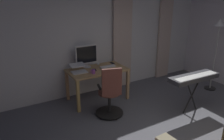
{
  "coord_description": "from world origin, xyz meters",
  "views": [
    {
      "loc": [
        2.62,
        1.8,
        2.36
      ],
      "look_at": [
        0.5,
        -1.84,
        0.89
      ],
      "focal_mm": 36.1,
      "sensor_mm": 36.0,
      "label": 1
    }
  ],
  "objects_px": {
    "cell_phone_by_monitor": "(95,70)",
    "piano_keyboard": "(194,78)",
    "desk": "(97,73)",
    "computer_keyboard": "(108,67)",
    "office_chair": "(110,95)",
    "cell_phone_face_up": "(112,63)",
    "computer_monitor": "(87,55)",
    "computer_mouse": "(98,64)",
    "laptop": "(79,69)",
    "mug_tea": "(93,72)",
    "floor_lamp": "(218,35)"
  },
  "relations": [
    {
      "from": "computer_monitor",
      "to": "computer_keyboard",
      "type": "xyz_separation_m",
      "value": [
        -0.4,
        0.24,
        -0.27
      ]
    },
    {
      "from": "laptop",
      "to": "piano_keyboard",
      "type": "distance_m",
      "value": 2.37
    },
    {
      "from": "laptop",
      "to": "floor_lamp",
      "type": "bearing_deg",
      "value": 165.87
    },
    {
      "from": "computer_keyboard",
      "to": "laptop",
      "type": "bearing_deg",
      "value": -2.77
    },
    {
      "from": "office_chair",
      "to": "piano_keyboard",
      "type": "height_order",
      "value": "office_chair"
    },
    {
      "from": "computer_monitor",
      "to": "floor_lamp",
      "type": "relative_size",
      "value": 0.29
    },
    {
      "from": "office_chair",
      "to": "cell_phone_face_up",
      "type": "relative_size",
      "value": 7.26
    },
    {
      "from": "cell_phone_by_monitor",
      "to": "mug_tea",
      "type": "xyz_separation_m",
      "value": [
        0.12,
        0.19,
        0.04
      ]
    },
    {
      "from": "laptop",
      "to": "desk",
      "type": "bearing_deg",
      "value": 176.96
    },
    {
      "from": "desk",
      "to": "cell_phone_by_monitor",
      "type": "relative_size",
      "value": 8.95
    },
    {
      "from": "computer_monitor",
      "to": "cell_phone_face_up",
      "type": "xyz_separation_m",
      "value": [
        -0.64,
        0.04,
        -0.27
      ]
    },
    {
      "from": "office_chair",
      "to": "computer_monitor",
      "type": "bearing_deg",
      "value": 106.72
    },
    {
      "from": "computer_keyboard",
      "to": "laptop",
      "type": "distance_m",
      "value": 0.69
    },
    {
      "from": "laptop",
      "to": "floor_lamp",
      "type": "xyz_separation_m",
      "value": [
        -3.18,
        0.96,
        0.59
      ]
    },
    {
      "from": "laptop",
      "to": "piano_keyboard",
      "type": "height_order",
      "value": "laptop"
    },
    {
      "from": "desk",
      "to": "computer_keyboard",
      "type": "height_order",
      "value": "computer_keyboard"
    },
    {
      "from": "cell_phone_face_up",
      "to": "laptop",
      "type": "bearing_deg",
      "value": 12.2
    },
    {
      "from": "mug_tea",
      "to": "floor_lamp",
      "type": "xyz_separation_m",
      "value": [
        -2.96,
        0.7,
        0.6
      ]
    },
    {
      "from": "piano_keyboard",
      "to": "floor_lamp",
      "type": "bearing_deg",
      "value": -156.54
    },
    {
      "from": "computer_mouse",
      "to": "laptop",
      "type": "bearing_deg",
      "value": 22.34
    },
    {
      "from": "cell_phone_by_monitor",
      "to": "cell_phone_face_up",
      "type": "distance_m",
      "value": 0.63
    },
    {
      "from": "computer_keyboard",
      "to": "piano_keyboard",
      "type": "distance_m",
      "value": 1.86
    },
    {
      "from": "office_chair",
      "to": "laptop",
      "type": "distance_m",
      "value": 0.94
    },
    {
      "from": "desk",
      "to": "office_chair",
      "type": "relative_size",
      "value": 1.23
    },
    {
      "from": "computer_mouse",
      "to": "floor_lamp",
      "type": "bearing_deg",
      "value": 155.07
    },
    {
      "from": "computer_keyboard",
      "to": "computer_mouse",
      "type": "distance_m",
      "value": 0.29
    },
    {
      "from": "cell_phone_face_up",
      "to": "floor_lamp",
      "type": "height_order",
      "value": "floor_lamp"
    },
    {
      "from": "laptop",
      "to": "cell_phone_by_monitor",
      "type": "height_order",
      "value": "laptop"
    },
    {
      "from": "computer_monitor",
      "to": "laptop",
      "type": "height_order",
      "value": "computer_monitor"
    },
    {
      "from": "cell_phone_by_monitor",
      "to": "piano_keyboard",
      "type": "distance_m",
      "value": 2.07
    },
    {
      "from": "office_chair",
      "to": "cell_phone_by_monitor",
      "type": "height_order",
      "value": "office_chair"
    },
    {
      "from": "desk",
      "to": "floor_lamp",
      "type": "distance_m",
      "value": 3.0
    },
    {
      "from": "desk",
      "to": "office_chair",
      "type": "xyz_separation_m",
      "value": [
        0.12,
        0.8,
        -0.17
      ]
    },
    {
      "from": "office_chair",
      "to": "laptop",
      "type": "relative_size",
      "value": 2.92
    },
    {
      "from": "desk",
      "to": "piano_keyboard",
      "type": "relative_size",
      "value": 1.17
    },
    {
      "from": "office_chair",
      "to": "cell_phone_by_monitor",
      "type": "xyz_separation_m",
      "value": [
        -0.04,
        -0.77,
        0.27
      ]
    },
    {
      "from": "desk",
      "to": "mug_tea",
      "type": "distance_m",
      "value": 0.33
    },
    {
      "from": "desk",
      "to": "computer_monitor",
      "type": "xyz_separation_m",
      "value": [
        0.14,
        -0.25,
        0.38
      ]
    },
    {
      "from": "laptop",
      "to": "floor_lamp",
      "type": "distance_m",
      "value": 3.37
    },
    {
      "from": "computer_monitor",
      "to": "cell_phone_by_monitor",
      "type": "height_order",
      "value": "computer_monitor"
    },
    {
      "from": "cell_phone_by_monitor",
      "to": "floor_lamp",
      "type": "xyz_separation_m",
      "value": [
        -2.84,
        0.89,
        0.64
      ]
    },
    {
      "from": "mug_tea",
      "to": "piano_keyboard",
      "type": "height_order",
      "value": "mug_tea"
    },
    {
      "from": "cell_phone_face_up",
      "to": "office_chair",
      "type": "bearing_deg",
      "value": 59.91
    },
    {
      "from": "cell_phone_face_up",
      "to": "mug_tea",
      "type": "relative_size",
      "value": 1.18
    },
    {
      "from": "cell_phone_face_up",
      "to": "desk",
      "type": "bearing_deg",
      "value": 24.51
    },
    {
      "from": "computer_mouse",
      "to": "piano_keyboard",
      "type": "xyz_separation_m",
      "value": [
        -1.24,
        1.75,
        -0.01
      ]
    },
    {
      "from": "floor_lamp",
      "to": "computer_keyboard",
      "type": "bearing_deg",
      "value": -20.47
    },
    {
      "from": "computer_mouse",
      "to": "mug_tea",
      "type": "distance_m",
      "value": 0.62
    },
    {
      "from": "cell_phone_by_monitor",
      "to": "cell_phone_face_up",
      "type": "xyz_separation_m",
      "value": [
        -0.59,
        -0.24,
        0.0
      ]
    },
    {
      "from": "desk",
      "to": "floor_lamp",
      "type": "relative_size",
      "value": 0.73
    }
  ]
}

